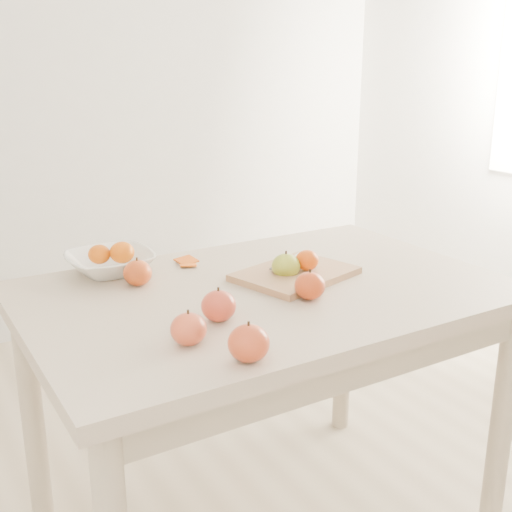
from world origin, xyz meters
TOP-DOWN VIEW (x-y plane):
  - table at (0.00, 0.00)m, footprint 1.20×0.80m
  - cutting_board at (0.11, 0.03)m, footprint 0.35×0.29m
  - board_tangerine at (0.14, 0.02)m, footprint 0.06×0.06m
  - fruit_bowl at (-0.30, 0.31)m, footprint 0.23×0.23m
  - bowl_tangerine_near at (-0.33, 0.32)m, footprint 0.06×0.06m
  - bowl_tangerine_far at (-0.27, 0.30)m, footprint 0.07×0.07m
  - orange_peel_a at (-0.09, 0.29)m, footprint 0.07×0.06m
  - orange_peel_b at (-0.10, 0.26)m, footprint 0.05×0.05m
  - paring_knife at (0.15, 0.10)m, footprint 0.16×0.09m
  - apple_green at (0.08, 0.03)m, footprint 0.08×0.08m
  - apple_red_c at (-0.25, -0.34)m, footprint 0.08×0.08m
  - apple_red_a at (-0.27, 0.18)m, footprint 0.07×0.07m
  - apple_red_e at (0.05, -0.12)m, footprint 0.07×0.07m
  - apple_red_d at (-0.32, -0.21)m, footprint 0.07×0.07m
  - apple_red_b at (-0.21, -0.13)m, footprint 0.08×0.08m

SIDE VIEW (x-z plane):
  - table at x=0.00m, z-range 0.28..1.03m
  - orange_peel_a at x=-0.09m, z-range 0.75..0.76m
  - orange_peel_b at x=-0.10m, z-range 0.75..0.76m
  - cutting_board at x=0.11m, z-range 0.75..0.77m
  - paring_knife at x=0.15m, z-range 0.77..0.78m
  - fruit_bowl at x=-0.30m, z-range 0.75..0.81m
  - apple_red_a at x=-0.27m, z-range 0.75..0.82m
  - apple_red_d at x=-0.32m, z-range 0.75..0.82m
  - apple_red_e at x=0.05m, z-range 0.75..0.82m
  - apple_green at x=0.08m, z-range 0.75..0.82m
  - apple_red_b at x=-0.21m, z-range 0.75..0.82m
  - apple_red_c at x=-0.25m, z-range 0.75..0.82m
  - board_tangerine at x=0.14m, z-range 0.77..0.82m
  - bowl_tangerine_near at x=-0.33m, z-range 0.78..0.83m
  - bowl_tangerine_far at x=-0.27m, z-range 0.78..0.84m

